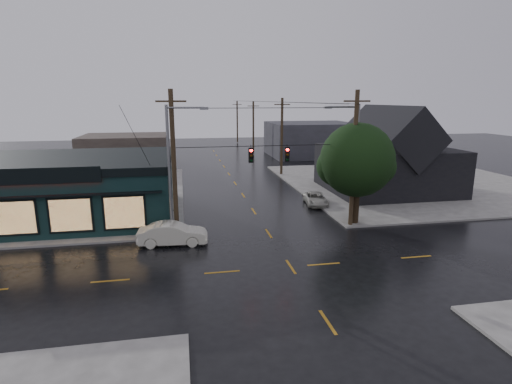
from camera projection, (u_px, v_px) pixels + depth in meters
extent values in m
plane|color=black|center=(291.00, 267.00, 23.14)|extent=(160.00, 160.00, 0.00)
cube|color=slate|center=(36.00, 199.00, 38.66)|extent=(28.00, 28.00, 0.15)
cube|color=slate|center=(412.00, 183.00, 45.86)|extent=(28.00, 28.00, 0.15)
cube|color=black|center=(70.00, 191.00, 32.37)|extent=(16.00, 12.00, 4.20)
cube|color=black|center=(67.00, 161.00, 31.82)|extent=(16.30, 12.30, 0.60)
cube|color=#FF1E14|center=(42.00, 176.00, 25.99)|extent=(7.00, 0.16, 0.90)
cube|color=black|center=(387.00, 169.00, 41.56)|extent=(12.00, 11.00, 4.50)
cylinder|color=black|center=(355.00, 200.00, 30.65)|extent=(0.70, 0.70, 3.62)
sphere|color=black|center=(357.00, 160.00, 29.95)|extent=(5.60, 5.60, 5.60)
cylinder|color=black|center=(268.00, 146.00, 27.93)|extent=(13.00, 0.04, 0.04)
cube|color=#332925|center=(126.00, 150.00, 58.40)|extent=(12.00, 10.00, 4.40)
cube|color=#2C2D32|center=(311.00, 139.00, 68.45)|extent=(14.00, 12.00, 5.60)
imported|color=beige|center=(173.00, 234.00, 26.53)|extent=(4.66, 1.91, 1.50)
imported|color=#ABA99D|center=(316.00, 199.00, 36.64)|extent=(2.36, 4.22, 1.11)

